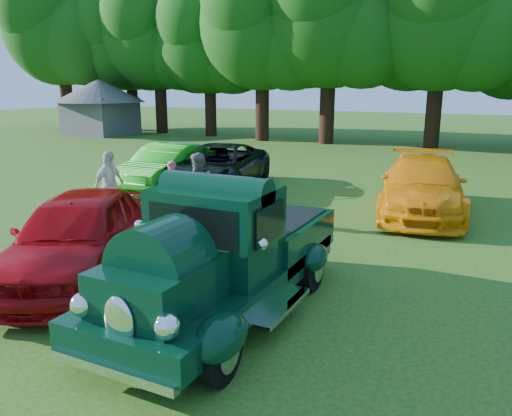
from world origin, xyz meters
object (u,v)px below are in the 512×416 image
at_px(hero_pickup, 225,258).
at_px(spectator_grey, 198,188).
at_px(spectator_pink, 173,188).
at_px(spectator_white, 109,185).
at_px(red_convertible, 79,236).
at_px(back_car_lime, 167,167).
at_px(gazebo, 100,101).
at_px(back_car_black, 218,167).
at_px(back_car_orange, 422,186).

bearing_deg(hero_pickup, spectator_grey, 127.07).
bearing_deg(spectator_pink, spectator_white, -164.02).
xyz_separation_m(hero_pickup, spectator_pink, (-4.39, 4.75, -0.15)).
height_order(red_convertible, spectator_pink, red_convertible).
height_order(back_car_lime, gazebo, gazebo).
xyz_separation_m(spectator_pink, gazebo, (-18.06, 16.49, 1.66)).
bearing_deg(back_car_black, back_car_orange, -13.73).
relative_size(red_convertible, spectator_pink, 3.24).
bearing_deg(red_convertible, hero_pickup, -25.58).
height_order(hero_pickup, back_car_orange, hero_pickup).
bearing_deg(back_car_lime, red_convertible, -70.06).
distance_m(back_car_black, spectator_white, 4.71).
height_order(hero_pickup, back_car_lime, hero_pickup).
bearing_deg(back_car_black, red_convertible, -87.83).
height_order(back_car_lime, spectator_grey, spectator_grey).
relative_size(red_convertible, back_car_orange, 0.89).
bearing_deg(back_car_lime, back_car_black, 18.27).
distance_m(back_car_orange, spectator_grey, 6.20).
bearing_deg(red_convertible, spectator_pink, 80.46).
bearing_deg(spectator_grey, back_car_black, 149.42).
bearing_deg(spectator_white, hero_pickup, -124.29).
xyz_separation_m(red_convertible, back_car_lime, (-3.52, 7.48, -0.06)).
relative_size(back_car_lime, spectator_pink, 3.11).
relative_size(spectator_grey, gazebo, 0.28).
bearing_deg(spectator_pink, hero_pickup, -76.20).
bearing_deg(spectator_grey, red_convertible, -52.56).
xyz_separation_m(hero_pickup, gazebo, (-22.45, 21.25, 1.51)).
height_order(back_car_lime, back_car_orange, back_car_orange).
bearing_deg(spectator_white, back_car_orange, -61.37).
height_order(hero_pickup, spectator_white, hero_pickup).
bearing_deg(back_car_lime, hero_pickup, -53.88).
height_order(hero_pickup, back_car_black, hero_pickup).
xyz_separation_m(red_convertible, spectator_white, (-2.47, 3.51, 0.10)).
xyz_separation_m(back_car_orange, spectator_grey, (-5.07, -3.57, 0.13)).
xyz_separation_m(red_convertible, spectator_pink, (-1.28, 4.71, -0.08)).
bearing_deg(spectator_pink, gazebo, 108.67).
xyz_separation_m(back_car_lime, back_car_black, (1.63, 0.71, 0.01)).
xyz_separation_m(spectator_grey, gazebo, (-19.18, 16.92, 1.49)).
bearing_deg(spectator_white, red_convertible, -146.64).
distance_m(back_car_lime, spectator_white, 4.11).
xyz_separation_m(hero_pickup, red_convertible, (-3.11, 0.05, -0.07)).
relative_size(hero_pickup, back_car_orange, 0.98).
xyz_separation_m(back_car_orange, spectator_pink, (-6.19, -3.14, -0.04)).
xyz_separation_m(back_car_lime, gazebo, (-15.81, 13.72, 1.64)).
bearing_deg(back_car_orange, spectator_grey, -153.88).
distance_m(back_car_black, gazebo, 21.82).
bearing_deg(spectator_pink, back_car_orange, -2.01).
bearing_deg(hero_pickup, back_car_orange, 77.16).
bearing_deg(gazebo, spectator_pink, -42.41).
relative_size(hero_pickup, back_car_black, 0.95).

